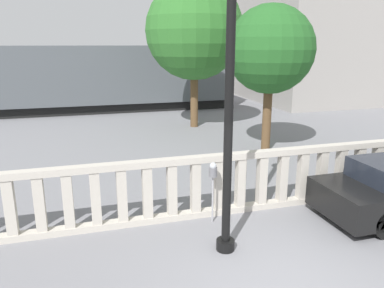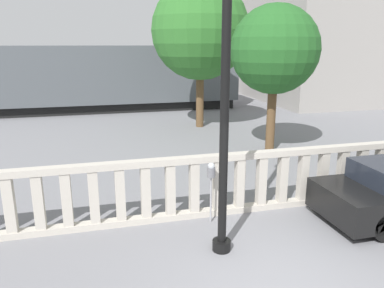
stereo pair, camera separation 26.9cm
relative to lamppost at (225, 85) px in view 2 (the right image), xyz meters
The scene contains 7 objects.
balustrade 2.86m from the lamppost, 75.16° to the left, with size 17.85×0.24×1.43m.
lamppost is the anchor object (origin of this frame).
parking_meter 2.33m from the lamppost, 82.87° to the left, with size 0.18×0.18×1.37m.
train_near 16.96m from the lamppost, 103.13° to the left, with size 20.36×3.19×4.30m.
building_block 22.66m from the lamppost, 50.38° to the left, with size 10.82×9.44×13.26m.
tree_left 7.13m from the lamppost, 56.95° to the left, with size 3.03×3.03×5.12m.
tree_right 11.10m from the lamppost, 76.42° to the left, with size 4.38×4.38×6.56m.
Camera 2 is at (-2.54, -4.48, 3.78)m, focal length 35.00 mm.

